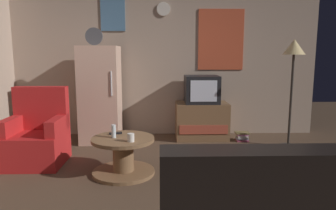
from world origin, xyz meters
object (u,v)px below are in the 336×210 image
at_px(wine_glass, 114,131).
at_px(remote_control, 116,133).
at_px(fridge, 100,94).
at_px(coffee_table, 123,156).
at_px(crt_tv, 202,89).
at_px(book_stack, 242,136).
at_px(armchair, 37,137).
at_px(tv_stand, 202,121).
at_px(mug_ceramic_white, 131,138).
at_px(standing_lamp, 294,55).

xyz_separation_m(wine_glass, remote_control, (-0.00, 0.16, -0.06)).
relative_size(fridge, coffee_table, 2.46).
distance_m(crt_tv, book_stack, 1.00).
xyz_separation_m(crt_tv, armchair, (-2.23, -1.13, -0.48)).
bearing_deg(tv_stand, fridge, -175.95).
xyz_separation_m(armchair, book_stack, (2.87, 0.95, -0.26)).
distance_m(mug_ceramic_white, book_stack, 2.27).
xyz_separation_m(tv_stand, remote_control, (-1.22, -1.38, 0.15)).
bearing_deg(wine_glass, fridge, 105.87).
distance_m(standing_lamp, coffee_table, 2.83).
bearing_deg(coffee_table, book_stack, 38.05).
distance_m(mug_ceramic_white, armchair, 1.37).
bearing_deg(armchair, standing_lamp, 10.43).
distance_m(wine_glass, armchair, 1.12).
height_order(tv_stand, mug_ceramic_white, tv_stand).
distance_m(coffee_table, book_stack, 2.21).
height_order(crt_tv, remote_control, crt_tv).
height_order(mug_ceramic_white, armchair, armchair).
xyz_separation_m(crt_tv, mug_ceramic_white, (-0.99, -1.71, -0.34)).
bearing_deg(mug_ceramic_white, standing_lamp, 28.43).
height_order(fridge, crt_tv, fridge).
xyz_separation_m(fridge, standing_lamp, (2.87, -0.37, 0.60)).
bearing_deg(armchair, remote_control, -13.55).
xyz_separation_m(coffee_table, armchair, (-1.13, 0.41, 0.12)).
height_order(armchair, book_stack, armchair).
height_order(crt_tv, wine_glass, crt_tv).
xyz_separation_m(tv_stand, wine_glass, (-1.21, -1.54, 0.21)).
bearing_deg(fridge, mug_ceramic_white, -68.90).
bearing_deg(fridge, crt_tv, 4.04).
relative_size(mug_ceramic_white, book_stack, 0.41).
height_order(fridge, book_stack, fridge).
height_order(fridge, coffee_table, fridge).
bearing_deg(tv_stand, remote_control, -131.44).
bearing_deg(armchair, mug_ceramic_white, -25.07).
relative_size(coffee_table, mug_ceramic_white, 8.00).
xyz_separation_m(fridge, armchair, (-0.62, -1.02, -0.42)).
relative_size(fridge, book_stack, 8.08).
height_order(fridge, armchair, fridge).
relative_size(standing_lamp, armchair, 1.66).
distance_m(tv_stand, armchair, 2.51).
height_order(tv_stand, wine_glass, tv_stand).
height_order(wine_glass, remote_control, wine_glass).
xyz_separation_m(coffee_table, book_stack, (1.74, 1.36, -0.14)).
relative_size(tv_stand, wine_glass, 5.60).
bearing_deg(remote_control, crt_tv, 33.60).
distance_m(fridge, book_stack, 2.35).
xyz_separation_m(standing_lamp, remote_control, (-2.47, -0.89, -0.91)).
distance_m(crt_tv, mug_ceramic_white, 2.01).
height_order(standing_lamp, remote_control, standing_lamp).
xyz_separation_m(wine_glass, armchair, (-1.03, 0.41, -0.17)).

